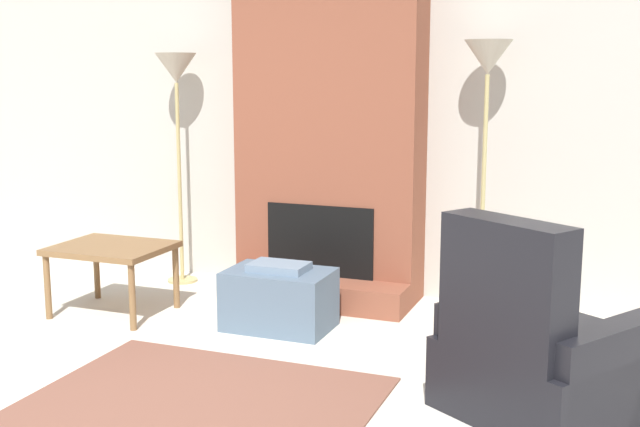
{
  "coord_description": "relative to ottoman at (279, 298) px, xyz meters",
  "views": [
    {
      "loc": [
        2.05,
        -2.5,
        1.68
      ],
      "look_at": [
        0.0,
        2.8,
        0.65
      ],
      "focal_mm": 45.0,
      "sensor_mm": 36.0,
      "label": 1
    }
  ],
  "objects": [
    {
      "name": "armchair",
      "position": [
        1.74,
        -0.74,
        0.07
      ],
      "size": [
        1.2,
        1.25,
        1.01
      ],
      "rotation": [
        0.0,
        0.0,
        2.58
      ],
      "color": "black",
      "rests_on": "ground_plane"
    },
    {
      "name": "ottoman",
      "position": [
        0.0,
        0.0,
        0.0
      ],
      "size": [
        0.68,
        0.45,
        0.44
      ],
      "color": "slate",
      "rests_on": "ground_plane"
    },
    {
      "name": "fireplace",
      "position": [
        0.02,
        0.86,
        1.03
      ],
      "size": [
        1.37,
        0.68,
        2.6
      ],
      "color": "brown",
      "rests_on": "ground_plane"
    },
    {
      "name": "side_table",
      "position": [
        -1.21,
        -0.11,
        0.22
      ],
      "size": [
        0.76,
        0.62,
        0.48
      ],
      "color": "brown",
      "rests_on": "ground_plane"
    },
    {
      "name": "floor_lamp_right",
      "position": [
        1.17,
        0.8,
        1.43
      ],
      "size": [
        0.32,
        0.32,
        1.87
      ],
      "color": "tan",
      "rests_on": "ground_plane"
    },
    {
      "name": "wall_back",
      "position": [
        0.02,
        1.1,
        1.1
      ],
      "size": [
        6.89,
        0.06,
        2.6
      ],
      "primitive_type": "cube",
      "color": "#BCB7AD",
      "rests_on": "ground_plane"
    },
    {
      "name": "floor_lamp_left",
      "position": [
        -1.21,
        0.8,
        1.37
      ],
      "size": [
        0.32,
        0.32,
        1.8
      ],
      "color": "tan",
      "rests_on": "ground_plane"
    },
    {
      "name": "area_rug",
      "position": [
        0.12,
        -1.26,
        -0.2
      ],
      "size": [
        1.74,
        1.36,
        0.01
      ],
      "primitive_type": "cube",
      "color": "brown",
      "rests_on": "ground_plane"
    }
  ]
}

